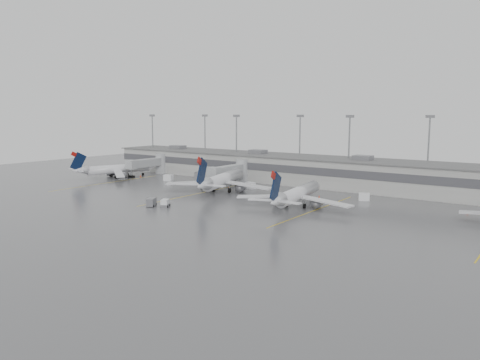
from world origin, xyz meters
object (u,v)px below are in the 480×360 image
Objects in this scene: jet_mid_left at (222,179)px; jet_mid_right at (296,194)px; jet_far_left at (115,169)px; baggage_tug at (165,204)px.

jet_mid_left is 1.08× the size of jet_mid_right.
jet_far_left is 8.81× the size of baggage_tug.
jet_mid_right is at bearing -31.49° from jet_mid_left.
jet_mid_right is at bearing 11.10° from jet_far_left.
jet_far_left is 72.79m from jet_mid_right.
jet_far_left is at bearing 164.56° from jet_mid_right.
jet_far_left is at bearing 123.77° from baggage_tug.
baggage_tug is (47.99, -25.39, -2.23)m from jet_far_left.
jet_mid_right is 29.81m from baggage_tug.
jet_far_left is 0.86× the size of jet_mid_left.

